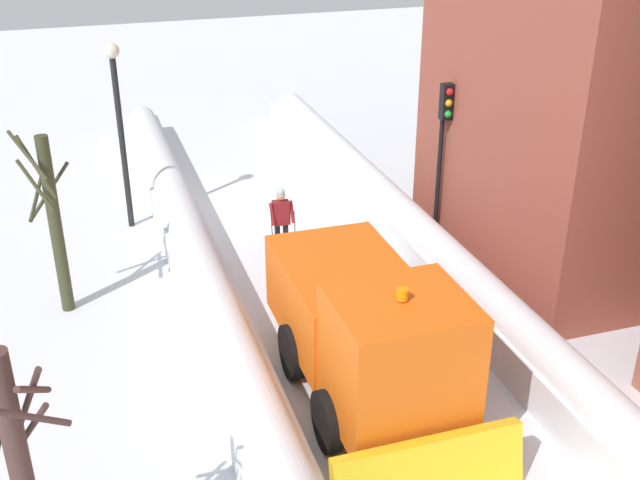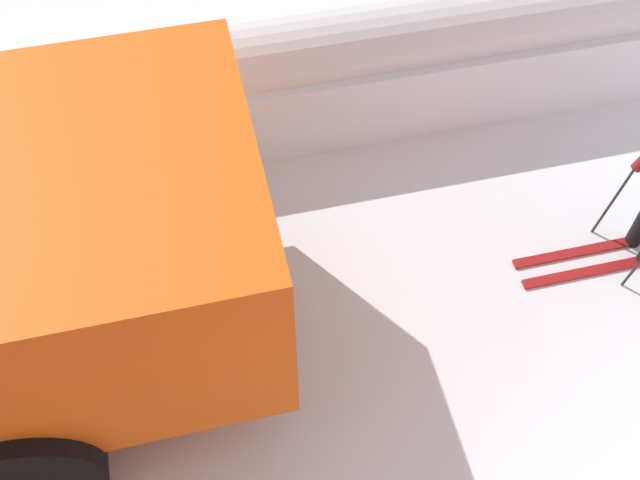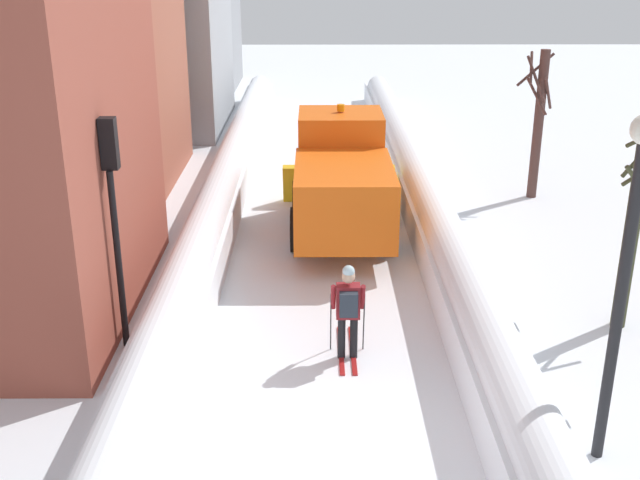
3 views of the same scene
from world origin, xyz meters
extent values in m
cube|color=orange|center=(0.49, 8.11, 1.40)|extent=(2.30, 3.40, 1.60)
cylinder|color=black|center=(-0.66, 8.31, 0.55)|extent=(0.25, 1.10, 1.10)
cylinder|color=black|center=(1.64, 8.31, 0.55)|extent=(0.25, 1.10, 1.10)
cube|color=maroon|center=(0.28, 3.32, 0.01)|extent=(0.09, 1.80, 0.03)
cube|color=maroon|center=(0.50, 3.32, 0.01)|extent=(0.09, 1.80, 0.03)
cylinder|color=#262628|center=(0.69, 3.29, 0.60)|extent=(0.02, 0.19, 1.19)
camera|label=1|loc=(5.03, 20.64, 9.22)|focal=44.00mm
camera|label=2|loc=(-2.77, 6.76, 5.54)|focal=42.08mm
camera|label=3|loc=(-0.19, -9.26, 7.01)|focal=43.40mm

